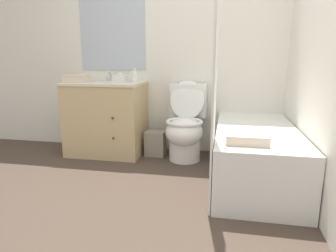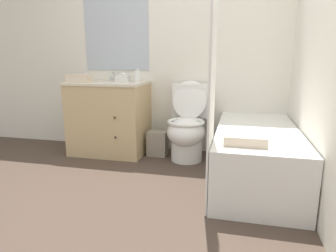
{
  "view_description": "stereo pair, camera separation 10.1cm",
  "coord_description": "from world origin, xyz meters",
  "px_view_note": "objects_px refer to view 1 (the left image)",
  "views": [
    {
      "loc": [
        0.58,
        -1.81,
        1.1
      ],
      "look_at": [
        0.07,
        0.75,
        0.5
      ],
      "focal_mm": 32.0,
      "sensor_mm": 36.0,
      "label": 1
    },
    {
      "loc": [
        0.67,
        -1.79,
        1.1
      ],
      "look_at": [
        0.07,
        0.75,
        0.5
      ],
      "focal_mm": 32.0,
      "sensor_mm": 36.0,
      "label": 2
    }
  ],
  "objects_px": {
    "vanity_cabinet": "(107,117)",
    "tissue_box": "(120,78)",
    "bathtub": "(255,153)",
    "hand_towel_folded": "(76,79)",
    "toilet": "(185,127)",
    "wastebasket": "(155,143)",
    "bath_towel_folded": "(247,139)",
    "sink_faucet": "(111,78)",
    "soap_dispenser": "(134,76)"
  },
  "relations": [
    {
      "from": "wastebasket",
      "to": "bath_towel_folded",
      "type": "height_order",
      "value": "bath_towel_folded"
    },
    {
      "from": "sink_faucet",
      "to": "bath_towel_folded",
      "type": "bearing_deg",
      "value": -38.6
    },
    {
      "from": "wastebasket",
      "to": "bath_towel_folded",
      "type": "bearing_deg",
      "value": -47.66
    },
    {
      "from": "wastebasket",
      "to": "bath_towel_folded",
      "type": "relative_size",
      "value": 0.92
    },
    {
      "from": "vanity_cabinet",
      "to": "tissue_box",
      "type": "distance_m",
      "value": 0.48
    },
    {
      "from": "tissue_box",
      "to": "vanity_cabinet",
      "type": "bearing_deg",
      "value": -152.77
    },
    {
      "from": "vanity_cabinet",
      "to": "wastebasket",
      "type": "xyz_separation_m",
      "value": [
        0.57,
        0.02,
        -0.29
      ]
    },
    {
      "from": "sink_faucet",
      "to": "wastebasket",
      "type": "height_order",
      "value": "sink_faucet"
    },
    {
      "from": "bathtub",
      "to": "toilet",
      "type": "bearing_deg",
      "value": 147.84
    },
    {
      "from": "soap_dispenser",
      "to": "wastebasket",
      "type": "bearing_deg",
      "value": -10.48
    },
    {
      "from": "vanity_cabinet",
      "to": "hand_towel_folded",
      "type": "distance_m",
      "value": 0.55
    },
    {
      "from": "tissue_box",
      "to": "wastebasket",
      "type": "bearing_deg",
      "value": -8.35
    },
    {
      "from": "sink_faucet",
      "to": "bathtub",
      "type": "distance_m",
      "value": 1.87
    },
    {
      "from": "sink_faucet",
      "to": "wastebasket",
      "type": "bearing_deg",
      "value": -16.97
    },
    {
      "from": "toilet",
      "to": "soap_dispenser",
      "type": "height_order",
      "value": "soap_dispenser"
    },
    {
      "from": "vanity_cabinet",
      "to": "wastebasket",
      "type": "relative_size",
      "value": 3.1
    },
    {
      "from": "bath_towel_folded",
      "to": "vanity_cabinet",
      "type": "bearing_deg",
      "value": 146.08
    },
    {
      "from": "toilet",
      "to": "tissue_box",
      "type": "distance_m",
      "value": 0.94
    },
    {
      "from": "wastebasket",
      "to": "toilet",
      "type": "bearing_deg",
      "value": -9.43
    },
    {
      "from": "toilet",
      "to": "bathtub",
      "type": "distance_m",
      "value": 0.84
    },
    {
      "from": "wastebasket",
      "to": "tissue_box",
      "type": "height_order",
      "value": "tissue_box"
    },
    {
      "from": "toilet",
      "to": "wastebasket",
      "type": "bearing_deg",
      "value": 170.57
    },
    {
      "from": "sink_faucet",
      "to": "soap_dispenser",
      "type": "height_order",
      "value": "soap_dispenser"
    },
    {
      "from": "wastebasket",
      "to": "bath_towel_folded",
      "type": "distance_m",
      "value": 1.45
    },
    {
      "from": "wastebasket",
      "to": "soap_dispenser",
      "type": "bearing_deg",
      "value": 169.52
    },
    {
      "from": "sink_faucet",
      "to": "wastebasket",
      "type": "distance_m",
      "value": 0.94
    },
    {
      "from": "toilet",
      "to": "tissue_box",
      "type": "bearing_deg",
      "value": 171.16
    },
    {
      "from": "hand_towel_folded",
      "to": "soap_dispenser",
      "type": "bearing_deg",
      "value": 20.51
    },
    {
      "from": "bathtub",
      "to": "soap_dispenser",
      "type": "xyz_separation_m",
      "value": [
        -1.31,
        0.55,
        0.66
      ]
    },
    {
      "from": "tissue_box",
      "to": "toilet",
      "type": "bearing_deg",
      "value": -8.84
    },
    {
      "from": "bathtub",
      "to": "hand_towel_folded",
      "type": "distance_m",
      "value": 2.03
    },
    {
      "from": "vanity_cabinet",
      "to": "bath_towel_folded",
      "type": "distance_m",
      "value": 1.83
    },
    {
      "from": "soap_dispenser",
      "to": "hand_towel_folded",
      "type": "xyz_separation_m",
      "value": [
        -0.59,
        -0.22,
        -0.02
      ]
    },
    {
      "from": "sink_faucet",
      "to": "hand_towel_folded",
      "type": "relative_size",
      "value": 0.56
    },
    {
      "from": "vanity_cabinet",
      "to": "sink_faucet",
      "type": "height_order",
      "value": "sink_faucet"
    },
    {
      "from": "soap_dispenser",
      "to": "toilet",
      "type": "bearing_deg",
      "value": -9.86
    },
    {
      "from": "tissue_box",
      "to": "bath_towel_folded",
      "type": "distance_m",
      "value": 1.79
    },
    {
      "from": "sink_faucet",
      "to": "wastebasket",
      "type": "relative_size",
      "value": 0.51
    },
    {
      "from": "soap_dispenser",
      "to": "hand_towel_folded",
      "type": "height_order",
      "value": "soap_dispenser"
    },
    {
      "from": "toilet",
      "to": "bathtub",
      "type": "height_order",
      "value": "toilet"
    },
    {
      "from": "toilet",
      "to": "wastebasket",
      "type": "xyz_separation_m",
      "value": [
        -0.35,
        0.06,
        -0.23
      ]
    },
    {
      "from": "bathtub",
      "to": "wastebasket",
      "type": "relative_size",
      "value": 5.56
    },
    {
      "from": "hand_towel_folded",
      "to": "bath_towel_folded",
      "type": "relative_size",
      "value": 0.83
    },
    {
      "from": "sink_faucet",
      "to": "hand_towel_folded",
      "type": "xyz_separation_m",
      "value": [
        -0.27,
        -0.35,
        0.01
      ]
    },
    {
      "from": "bathtub",
      "to": "bath_towel_folded",
      "type": "height_order",
      "value": "bath_towel_folded"
    },
    {
      "from": "vanity_cabinet",
      "to": "soap_dispenser",
      "type": "distance_m",
      "value": 0.58
    },
    {
      "from": "sink_faucet",
      "to": "soap_dispenser",
      "type": "relative_size",
      "value": 0.93
    },
    {
      "from": "soap_dispenser",
      "to": "hand_towel_folded",
      "type": "relative_size",
      "value": 0.61
    },
    {
      "from": "toilet",
      "to": "wastebasket",
      "type": "relative_size",
      "value": 3.07
    },
    {
      "from": "vanity_cabinet",
      "to": "bathtub",
      "type": "relative_size",
      "value": 0.56
    }
  ]
}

